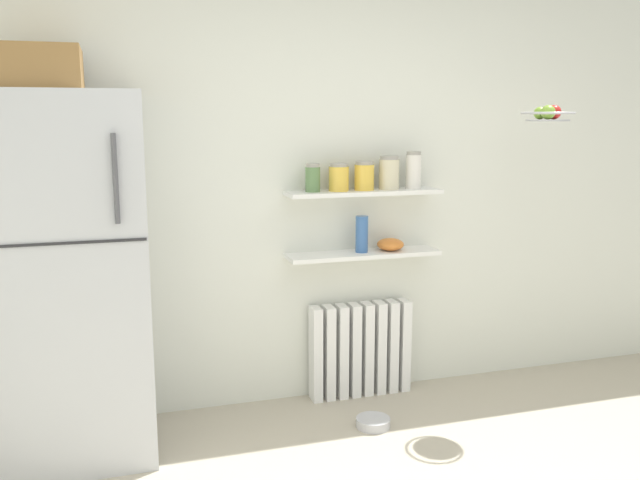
{
  "coord_description": "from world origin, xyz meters",
  "views": [
    {
      "loc": [
        -1.31,
        -1.77,
        1.7
      ],
      "look_at": [
        -0.27,
        1.6,
        1.05
      ],
      "focal_mm": 37.75,
      "sensor_mm": 36.0,
      "label": 1
    }
  ],
  "objects_px": {
    "storage_jar_0": "(313,178)",
    "storage_jar_3": "(389,173)",
    "refrigerator": "(71,270)",
    "pet_food_bowl": "(373,422)",
    "hanging_fruit_basket": "(548,114)",
    "storage_jar_2": "(364,176)",
    "storage_jar_4": "(413,170)",
    "vase": "(362,234)",
    "storage_jar_1": "(339,177)",
    "radiator": "(360,349)",
    "shelf_bowl": "(390,244)"
  },
  "relations": [
    {
      "from": "refrigerator",
      "to": "storage_jar_1",
      "type": "distance_m",
      "value": 1.54
    },
    {
      "from": "radiator",
      "to": "hanging_fruit_basket",
      "type": "relative_size",
      "value": 2.11
    },
    {
      "from": "radiator",
      "to": "storage_jar_4",
      "type": "xyz_separation_m",
      "value": [
        0.31,
        -0.03,
        1.09
      ]
    },
    {
      "from": "refrigerator",
      "to": "hanging_fruit_basket",
      "type": "height_order",
      "value": "refrigerator"
    },
    {
      "from": "storage_jar_0",
      "to": "storage_jar_3",
      "type": "relative_size",
      "value": 0.82
    },
    {
      "from": "storage_jar_2",
      "to": "storage_jar_3",
      "type": "bearing_deg",
      "value": -0.0
    },
    {
      "from": "storage_jar_0",
      "to": "storage_jar_3",
      "type": "bearing_deg",
      "value": 0.0
    },
    {
      "from": "vase",
      "to": "shelf_bowl",
      "type": "relative_size",
      "value": 1.34
    },
    {
      "from": "storage_jar_0",
      "to": "shelf_bowl",
      "type": "height_order",
      "value": "storage_jar_0"
    },
    {
      "from": "shelf_bowl",
      "to": "pet_food_bowl",
      "type": "distance_m",
      "value": 1.04
    },
    {
      "from": "pet_food_bowl",
      "to": "refrigerator",
      "type": "bearing_deg",
      "value": 172.72
    },
    {
      "from": "refrigerator",
      "to": "storage_jar_0",
      "type": "height_order",
      "value": "refrigerator"
    },
    {
      "from": "storage_jar_0",
      "to": "hanging_fruit_basket",
      "type": "distance_m",
      "value": 1.38
    },
    {
      "from": "storage_jar_0",
      "to": "storage_jar_2",
      "type": "distance_m",
      "value": 0.31
    },
    {
      "from": "storage_jar_2",
      "to": "hanging_fruit_basket",
      "type": "distance_m",
      "value": 1.09
    },
    {
      "from": "storage_jar_2",
      "to": "refrigerator",
      "type": "bearing_deg",
      "value": -172.32
    },
    {
      "from": "storage_jar_1",
      "to": "storage_jar_4",
      "type": "relative_size",
      "value": 0.73
    },
    {
      "from": "pet_food_bowl",
      "to": "hanging_fruit_basket",
      "type": "distance_m",
      "value": 1.99
    },
    {
      "from": "pet_food_bowl",
      "to": "hanging_fruit_basket",
      "type": "bearing_deg",
      "value": 3.31
    },
    {
      "from": "storage_jar_0",
      "to": "radiator",
      "type": "bearing_deg",
      "value": 5.48
    },
    {
      "from": "storage_jar_4",
      "to": "vase",
      "type": "bearing_deg",
      "value": 180.0
    },
    {
      "from": "radiator",
      "to": "hanging_fruit_basket",
      "type": "xyz_separation_m",
      "value": [
        0.97,
        -0.38,
        1.42
      ]
    },
    {
      "from": "storage_jar_0",
      "to": "pet_food_bowl",
      "type": "relative_size",
      "value": 0.85
    },
    {
      "from": "storage_jar_0",
      "to": "storage_jar_2",
      "type": "xyz_separation_m",
      "value": [
        0.31,
        0.0,
        0.0
      ]
    },
    {
      "from": "refrigerator",
      "to": "storage_jar_4",
      "type": "relative_size",
      "value": 9.15
    },
    {
      "from": "radiator",
      "to": "storage_jar_2",
      "type": "distance_m",
      "value": 1.07
    },
    {
      "from": "storage_jar_3",
      "to": "vase",
      "type": "bearing_deg",
      "value": 180.0
    },
    {
      "from": "refrigerator",
      "to": "storage_jar_3",
      "type": "height_order",
      "value": "refrigerator"
    },
    {
      "from": "storage_jar_2",
      "to": "pet_food_bowl",
      "type": "relative_size",
      "value": 0.89
    },
    {
      "from": "storage_jar_0",
      "to": "hanging_fruit_basket",
      "type": "height_order",
      "value": "hanging_fruit_basket"
    },
    {
      "from": "storage_jar_3",
      "to": "hanging_fruit_basket",
      "type": "distance_m",
      "value": 0.95
    },
    {
      "from": "radiator",
      "to": "pet_food_bowl",
      "type": "distance_m",
      "value": 0.53
    },
    {
      "from": "refrigerator",
      "to": "storage_jar_0",
      "type": "distance_m",
      "value": 1.39
    },
    {
      "from": "refrigerator",
      "to": "vase",
      "type": "xyz_separation_m",
      "value": [
        1.61,
        0.22,
        0.06
      ]
    },
    {
      "from": "radiator",
      "to": "storage_jar_2",
      "type": "xyz_separation_m",
      "value": [
        0.0,
        -0.03,
        1.07
      ]
    },
    {
      "from": "storage_jar_4",
      "to": "hanging_fruit_basket",
      "type": "height_order",
      "value": "hanging_fruit_basket"
    },
    {
      "from": "refrigerator",
      "to": "storage_jar_1",
      "type": "height_order",
      "value": "refrigerator"
    },
    {
      "from": "radiator",
      "to": "shelf_bowl",
      "type": "distance_m",
      "value": 0.68
    },
    {
      "from": "storage_jar_3",
      "to": "storage_jar_4",
      "type": "xyz_separation_m",
      "value": [
        0.16,
        0.0,
        0.01
      ]
    },
    {
      "from": "storage_jar_1",
      "to": "storage_jar_4",
      "type": "xyz_separation_m",
      "value": [
        0.47,
        0.0,
        0.03
      ]
    },
    {
      "from": "storage_jar_3",
      "to": "radiator",
      "type": "bearing_deg",
      "value": 169.15
    },
    {
      "from": "vase",
      "to": "storage_jar_0",
      "type": "bearing_deg",
      "value": -180.0
    },
    {
      "from": "storage_jar_1",
      "to": "storage_jar_3",
      "type": "xyz_separation_m",
      "value": [
        0.31,
        -0.0,
        0.02
      ]
    },
    {
      "from": "storage_jar_3",
      "to": "pet_food_bowl",
      "type": "distance_m",
      "value": 1.43
    },
    {
      "from": "vase",
      "to": "storage_jar_1",
      "type": "bearing_deg",
      "value": 180.0
    },
    {
      "from": "storage_jar_0",
      "to": "refrigerator",
      "type": "bearing_deg",
      "value": -170.52
    },
    {
      "from": "storage_jar_0",
      "to": "storage_jar_3",
      "type": "xyz_separation_m",
      "value": [
        0.47,
        0.0,
        0.02
      ]
    },
    {
      "from": "refrigerator",
      "to": "storage_jar_2",
      "type": "bearing_deg",
      "value": 7.68
    },
    {
      "from": "storage_jar_3",
      "to": "storage_jar_1",
      "type": "bearing_deg",
      "value": 180.0
    },
    {
      "from": "storage_jar_1",
      "to": "vase",
      "type": "height_order",
      "value": "storage_jar_1"
    }
  ]
}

